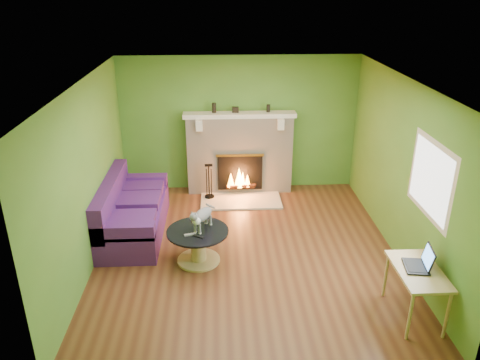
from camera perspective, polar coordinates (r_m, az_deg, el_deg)
The scene contains 22 objects.
floor at distance 7.25m, azimuth 0.84°, elevation -8.76°, with size 5.00×5.00×0.00m, color #572B18.
ceiling at distance 6.28m, azimuth 0.98°, elevation 11.81°, with size 5.00×5.00×0.00m, color white.
wall_back at distance 9.02m, azimuth -0.11°, elevation 6.82°, with size 5.00×5.00×0.00m, color #4B8029.
wall_front at distance 4.46m, azimuth 2.97°, elevation -11.52°, with size 5.00×5.00×0.00m, color #4B8029.
wall_left at distance 6.90m, azimuth -18.10°, elevation 0.39°, with size 5.00×5.00×0.00m, color #4B8029.
wall_right at distance 7.16m, azimuth 19.19°, elevation 1.07°, with size 5.00×5.00×0.00m, color #4B8029.
window_frame at distance 6.30m, azimuth 22.25°, elevation 0.09°, with size 1.20×1.20×0.00m, color silver.
window_pane at distance 6.30m, azimuth 22.18°, elevation 0.09°, with size 1.06×1.06×0.00m, color white.
fireplace at distance 9.01m, azimuth -0.05°, elevation 3.26°, with size 2.10×0.46×1.58m.
hearth at distance 8.82m, azimuth 0.11°, elevation -2.51°, with size 1.50×0.75×0.03m, color beige.
mantel at distance 8.76m, azimuth -0.05°, elevation 7.95°, with size 2.10×0.28×0.08m, color white.
sofa at distance 7.83m, azimuth -13.21°, elevation -3.91°, with size 0.92×2.04×0.92m.
coffee_table at distance 6.92m, azimuth -5.13°, elevation -7.73°, with size 0.90×0.90×0.51m.
desk at distance 6.09m, azimuth 20.86°, elevation -10.81°, with size 0.52×0.90×0.67m.
cat at distance 6.76m, azimuth -4.56°, elevation -4.56°, with size 0.22×0.60×0.38m, color slate, non-canonical shape.
remote_silver at distance 6.71m, azimuth -6.09°, elevation -6.62°, with size 0.17×0.04×0.02m, color gray.
remote_black at distance 6.65m, azimuth -5.08°, elevation -6.87°, with size 0.16×0.04×0.02m, color black.
laptop at distance 6.00m, azimuth 20.79°, elevation -8.87°, with size 0.31×0.35×0.26m, color black, non-canonical shape.
fire_tools at distance 8.81m, azimuth -3.80°, elevation -0.08°, with size 0.18×0.18×0.68m, color black, non-canonical shape.
mantel_vase_left at distance 8.74m, azimuth -3.18°, elevation 8.77°, with size 0.08×0.08×0.18m, color black.
mantel_vase_right at distance 8.80m, azimuth 3.47°, elevation 8.72°, with size 0.07×0.07×0.14m, color black.
mantel_box at distance 8.76m, azimuth -0.57°, elevation 8.56°, with size 0.12×0.08×0.10m, color black.
Camera 1 is at (-0.40, -6.15, 3.83)m, focal length 35.00 mm.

